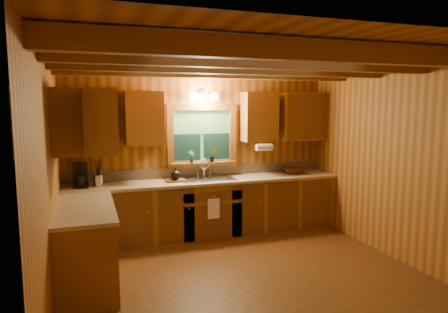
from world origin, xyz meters
TOP-DOWN VIEW (x-y plane):
  - room at (0.00, 0.00)m, footprint 4.20×4.20m
  - ceiling_beams at (0.00, 0.00)m, footprint 4.20×2.54m
  - base_cabinets at (-0.49, 1.28)m, footprint 4.20×2.22m
  - countertop at (-0.48, 1.29)m, footprint 4.20×2.24m
  - backsplash at (0.00, 1.89)m, footprint 4.20×0.02m
  - dishwasher_panel at (-1.47, 0.68)m, footprint 0.02×0.60m
  - upper_cabinets at (-0.56, 1.42)m, footprint 4.19×1.77m
  - window at (0.00, 1.87)m, footprint 1.12×0.08m
  - window_sill at (0.00, 1.82)m, footprint 1.06×0.14m
  - wall_sconce at (0.00, 1.75)m, footprint 0.45×0.21m
  - paper_towel_roll at (0.92, 1.53)m, footprint 0.27×0.11m
  - dish_towel at (0.00, 1.26)m, footprint 0.18×0.01m
  - sink at (0.00, 1.60)m, footprint 0.82×0.48m
  - coffee_maker at (-1.83, 1.62)m, footprint 0.19×0.24m
  - utensil_crock at (-1.60, 1.59)m, footprint 0.13×0.13m
  - cutting_board at (-0.50, 1.59)m, footprint 0.29×0.21m
  - teakettle at (-0.50, 1.59)m, footprint 0.14×0.14m
  - wicker_basket at (1.53, 1.64)m, footprint 0.53×0.53m
  - potted_plant_left at (-0.19, 1.79)m, footprint 0.12×0.10m
  - potted_plant_right at (0.14, 1.79)m, footprint 0.12×0.11m

SIDE VIEW (x-z plane):
  - base_cabinets at x=-0.49m, z-range 0.00..0.86m
  - dishwasher_panel at x=-1.47m, z-range 0.03..0.83m
  - dish_towel at x=0.00m, z-range 0.37..0.67m
  - sink at x=0.00m, z-range 0.64..1.07m
  - countertop at x=-0.48m, z-range 0.86..0.90m
  - cutting_board at x=-0.50m, z-range 0.90..0.93m
  - wicker_basket at x=1.53m, z-range 0.90..1.00m
  - backsplash at x=0.00m, z-range 0.90..1.06m
  - utensil_crock at x=-1.60m, z-range 0.81..1.17m
  - teakettle at x=-0.50m, z-range 0.91..1.08m
  - coffee_maker at x=-1.83m, z-range 0.90..1.24m
  - window_sill at x=0.00m, z-range 1.10..1.14m
  - potted_plant_left at x=-0.19m, z-range 1.14..1.33m
  - potted_plant_right at x=0.14m, z-range 1.14..1.34m
  - room at x=0.00m, z-range -0.80..3.40m
  - paper_towel_roll at x=0.92m, z-range 1.31..1.42m
  - window at x=0.00m, z-range 1.03..2.03m
  - upper_cabinets at x=-0.56m, z-range 1.45..2.23m
  - wall_sconce at x=0.00m, z-range 2.08..2.25m
  - ceiling_beams at x=0.00m, z-range 2.40..2.58m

